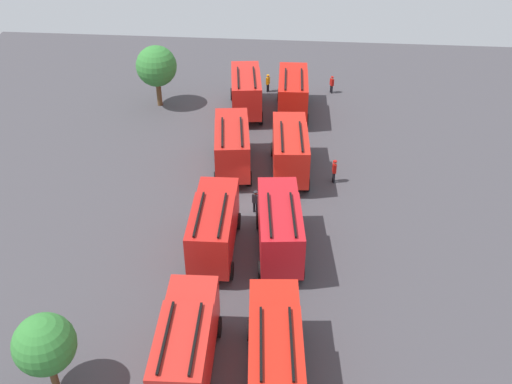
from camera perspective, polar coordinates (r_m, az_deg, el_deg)
ground_plane at (r=42.13m, az=-0.00°, el=-1.57°), size 65.84×65.84×0.00m
fire_truck_0 at (r=29.99m, az=1.80°, el=-14.60°), size 7.38×3.23×3.88m
fire_truck_1 at (r=37.07m, az=2.24°, el=-3.20°), size 7.42×3.39×3.88m
fire_truck_2 at (r=44.83m, az=3.24°, el=4.09°), size 7.36×3.18×3.88m
fire_truck_3 at (r=53.61m, az=3.51°, el=9.44°), size 7.27×2.93×3.88m
fire_truck_4 at (r=30.37m, az=-6.59°, el=-14.05°), size 7.28×2.95×3.88m
fire_truck_5 at (r=37.13m, az=-4.00°, el=-3.19°), size 7.25×2.89×3.88m
fire_truck_6 at (r=45.36m, az=-2.27°, el=4.51°), size 7.46×3.51×3.88m
fire_truck_7 at (r=53.81m, az=-0.95°, el=9.60°), size 7.45×3.48×3.88m
firefighter_0 at (r=41.24m, az=-0.05°, el=-0.82°), size 0.39×0.48×1.71m
firefighter_1 at (r=58.24m, az=1.13°, el=10.31°), size 0.48×0.37×1.69m
firefighter_2 at (r=44.73m, az=7.40°, el=2.07°), size 0.45×0.30×1.81m
firefighter_3 at (r=58.44m, az=7.17°, el=10.10°), size 0.48×0.40×1.65m
tree_0 at (r=30.52m, az=-19.34°, el=-13.45°), size 2.97×2.97×4.60m
tree_1 at (r=55.18m, az=-9.39°, el=11.63°), size 3.61×3.61×5.60m
traffic_cone_0 at (r=35.12m, az=-6.91°, el=-10.13°), size 0.39×0.39×0.55m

